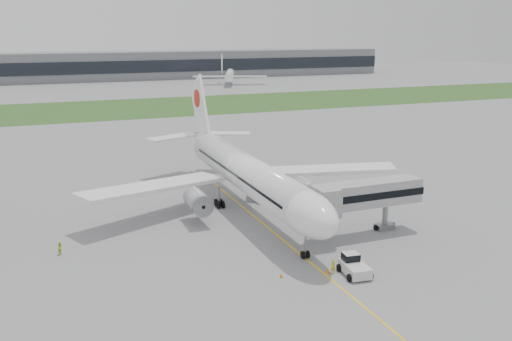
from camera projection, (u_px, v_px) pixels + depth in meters
name	position (u px, v px, depth m)	size (l,w,h in m)	color
ground	(257.00, 219.00, 78.81)	(600.00, 600.00, 0.00)	gray
apron_markings	(271.00, 230.00, 74.30)	(70.00, 70.00, 0.04)	yellow
grass_strip	(123.00, 108.00, 187.18)	(600.00, 50.00, 0.02)	#2B5921
terminal_building	(89.00, 67.00, 284.70)	(320.00, 22.30, 14.00)	slate
airliner	(245.00, 171.00, 81.84)	(48.13, 53.95, 17.88)	white
pushback_tug	(354.00, 266.00, 60.92)	(3.08, 4.24, 2.06)	silver
jet_bridge	(363.00, 195.00, 71.46)	(15.34, 4.57, 7.10)	#B5B4B7
safety_cone_left	(281.00, 275.00, 60.18)	(0.37, 0.37, 0.50)	orange
safety_cone_right	(328.00, 271.00, 61.30)	(0.41, 0.41, 0.57)	orange
ground_crew_near	(333.00, 266.00, 61.18)	(0.57, 0.38, 1.57)	#C3CD22
ground_crew_far	(61.00, 248.00, 66.22)	(0.76, 0.59, 1.56)	#B8DC24
distant_aircraft_right	(230.00, 85.00, 265.85)	(34.31, 30.27, 13.12)	white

